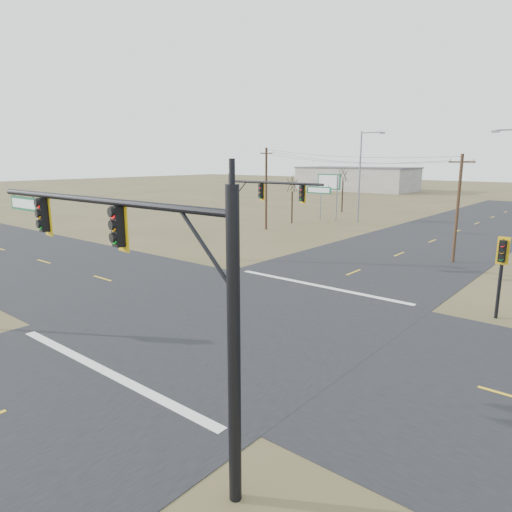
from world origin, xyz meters
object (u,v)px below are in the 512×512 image
Objects in this scene: utility_pole_far at (266,187)px; bare_tree_a at (292,184)px; mast_arm_far at (262,200)px; utility_pole_near at (458,206)px; streetlight_c at (362,172)px; pedestal_signal_ne at (502,259)px; highway_sign at (329,187)px; mast_arm_near at (128,256)px; bare_tree_b at (343,174)px.

utility_pole_far is 1.46× the size of bare_tree_a.
mast_arm_far is 14.67m from utility_pole_near.
mast_arm_far is 0.80× the size of streetlight_c.
pedestal_signal_ne is 0.67× the size of bare_tree_a.
mast_arm_far is at bearing -75.06° from highway_sign.
utility_pole_near is at bearing 98.36° from mast_arm_near.
utility_pole_far is at bearing 169.14° from utility_pole_near.
utility_pole_near is 22.46m from streetlight_c.
streetlight_c is (-21.34, 27.63, 3.15)m from pedestal_signal_ne.
utility_pole_near is at bearing 111.01° from pedestal_signal_ne.
streetlight_c reaches higher than bare_tree_b.
utility_pole_far reaches higher than utility_pole_near.
mast_arm_far is at bearing 170.17° from pedestal_signal_ne.
streetlight_c is at bearing -50.46° from bare_tree_b.
utility_pole_far reaches higher than pedestal_signal_ne.
streetlight_c reaches higher than highway_sign.
pedestal_signal_ne is 13.10m from utility_pole_near.
mast_arm_far reaches higher than highway_sign.
highway_sign reaches higher than pedestal_signal_ne.
mast_arm_near is 1.29× the size of utility_pole_near.
mast_arm_far is 16.25m from pedestal_signal_ne.
utility_pole_far is (-26.88, 15.92, 1.63)m from pedestal_signal_ne.
bare_tree_b is at bearing 128.27° from mast_arm_far.
streetlight_c is (-15.84, 15.81, 1.92)m from utility_pole_near.
utility_pole_far is 5.95m from bare_tree_a.
mast_arm_near reaches higher than bare_tree_a.
mast_arm_near is 1.51× the size of bare_tree_b.
mast_arm_near is at bearing -111.51° from pedestal_signal_ne.
streetlight_c is 1.59× the size of bare_tree_b.
mast_arm_far is 17.91m from utility_pole_far.
mast_arm_far is (-10.62, 18.85, -0.40)m from mast_arm_near.
bare_tree_a is (-22.06, 39.03, -0.42)m from mast_arm_near.
mast_arm_far is 37.17m from bare_tree_b.
utility_pole_near is (-0.06, 29.01, -0.99)m from mast_arm_near.
bare_tree_a is at bearing -85.22° from bare_tree_b.
mast_arm_near is 0.95× the size of streetlight_c.
bare_tree_b is (-23.29, 53.78, 0.27)m from mast_arm_near.
utility_pole_near reaches higher than mast_arm_near.
mast_arm_near is 44.84m from bare_tree_a.
streetlight_c reaches higher than mast_arm_near.
highway_sign is at bearing 70.93° from bare_tree_a.
mast_arm_near is at bearing -71.12° from highway_sign.
mast_arm_near is 29.03m from utility_pole_near.
pedestal_signal_ne is at bearing -51.86° from bare_tree_b.
streetlight_c is at bearing 43.27° from bare_tree_a.
mast_arm_far is 1.50× the size of highway_sign.
pedestal_signal_ne is (16.06, -1.65, -1.82)m from mast_arm_far.
mast_arm_near is at bearing -89.87° from utility_pole_near.
utility_pole_near is 0.74× the size of streetlight_c.
pedestal_signal_ne is 37.44m from highway_sign.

